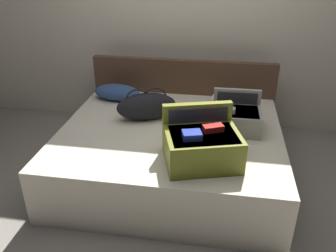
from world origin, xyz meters
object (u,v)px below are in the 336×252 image
at_px(duffel_bag, 146,106).
at_px(hard_case_large, 202,144).
at_px(pillow_near_headboard, 232,100).
at_px(pillow_center_head, 117,92).
at_px(hard_case_medium, 236,118).
at_px(bed, 170,153).

bearing_deg(duffel_bag, hard_case_large, -49.03).
height_order(pillow_near_headboard, pillow_center_head, pillow_near_headboard).
distance_m(duffel_bag, pillow_center_head, 0.59).
distance_m(hard_case_large, hard_case_medium, 0.63).
bearing_deg(pillow_near_headboard, duffel_bag, -157.51).
distance_m(hard_case_medium, pillow_near_headboard, 0.41).
xyz_separation_m(hard_case_medium, pillow_near_headboard, (-0.03, 0.40, -0.01)).
bearing_deg(duffel_bag, bed, -34.89).
relative_size(hard_case_large, pillow_near_headboard, 1.54).
relative_size(hard_case_large, hard_case_medium, 1.53).
xyz_separation_m(bed, pillow_near_headboard, (0.54, 0.50, 0.36)).
height_order(bed, hard_case_large, hard_case_large).
height_order(hard_case_large, duffel_bag, hard_case_large).
height_order(bed, pillow_near_headboard, pillow_near_headboard).
bearing_deg(hard_case_medium, bed, -170.62).
xyz_separation_m(hard_case_medium, pillow_center_head, (-1.24, 0.50, -0.03)).
bearing_deg(hard_case_medium, pillow_center_head, 157.57).
relative_size(hard_case_medium, pillow_center_head, 0.86).
xyz_separation_m(hard_case_medium, duffel_bag, (-0.83, 0.08, 0.02)).
bearing_deg(pillow_center_head, bed, -41.93).
distance_m(hard_case_medium, duffel_bag, 0.83).
relative_size(hard_case_medium, pillow_near_headboard, 1.00).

